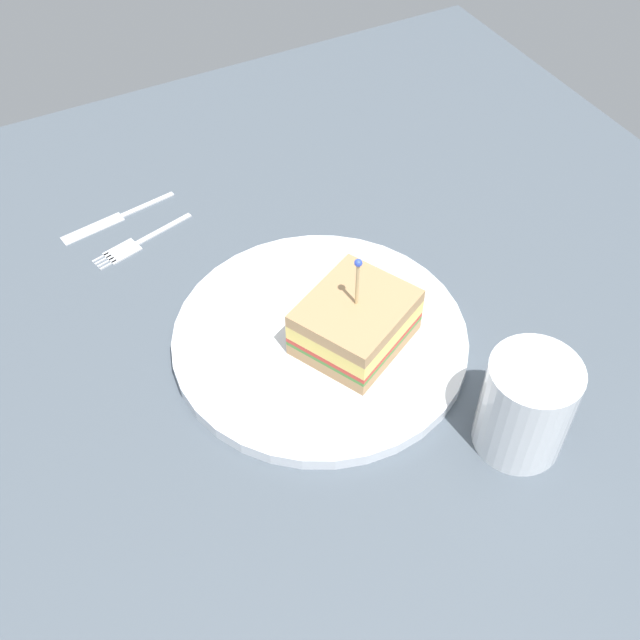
% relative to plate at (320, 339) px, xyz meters
% --- Properties ---
extents(ground_plane, '(1.00, 1.00, 0.02)m').
position_rel_plate_xyz_m(ground_plane, '(0.00, 0.00, -0.02)').
color(ground_plane, '#4C5660').
extents(plate, '(0.28, 0.28, 0.01)m').
position_rel_plate_xyz_m(plate, '(0.00, 0.00, 0.00)').
color(plate, white).
rests_on(plate, ground_plane).
extents(sandwich_half_center, '(0.12, 0.13, 0.10)m').
position_rel_plate_xyz_m(sandwich_half_center, '(-0.02, -0.02, 0.03)').
color(sandwich_half_center, tan).
rests_on(sandwich_half_center, plate).
extents(drink_glass, '(0.08, 0.08, 0.09)m').
position_rel_plate_xyz_m(drink_glass, '(-0.17, -0.10, 0.04)').
color(drink_glass, gold).
rests_on(drink_glass, ground_plane).
extents(fork, '(0.04, 0.12, 0.00)m').
position_rel_plate_xyz_m(fork, '(0.21, 0.11, -0.00)').
color(fork, silver).
rests_on(fork, ground_plane).
extents(knife, '(0.03, 0.13, 0.00)m').
position_rel_plate_xyz_m(knife, '(0.26, 0.12, -0.00)').
color(knife, silver).
rests_on(knife, ground_plane).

